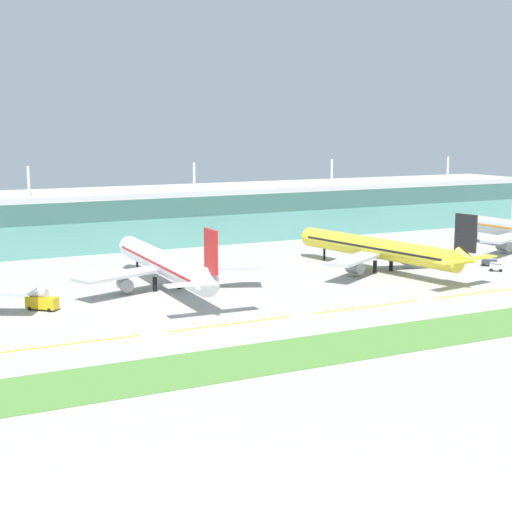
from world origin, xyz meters
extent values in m
plane|color=#A8A59E|center=(0.00, 0.00, 0.00)|extent=(600.00, 600.00, 0.00)
cube|color=#5B9E93|center=(0.00, 109.00, 8.67)|extent=(280.00, 28.00, 17.34)
cube|color=silver|center=(0.00, 109.00, 18.24)|extent=(288.00, 34.00, 1.80)
cylinder|color=silver|center=(-56.00, 103.40, 23.64)|extent=(0.90, 0.90, 9.00)
cylinder|color=silver|center=(0.00, 103.40, 23.64)|extent=(0.90, 0.90, 9.00)
cylinder|color=silver|center=(56.00, 103.40, 23.64)|extent=(0.90, 0.90, 9.00)
cylinder|color=silver|center=(112.00, 103.40, 23.64)|extent=(0.90, 0.90, 9.00)
cylinder|color=white|center=(-36.84, 36.04, 6.50)|extent=(8.03, 61.61, 5.80)
cone|color=white|center=(-35.65, 68.74, 6.50)|extent=(5.65, 4.20, 5.51)
cone|color=white|center=(-38.06, 2.34, 7.70)|extent=(5.17, 6.80, 5.72)
cube|color=red|center=(-38.02, 3.34, 14.15)|extent=(0.93, 6.42, 9.50)
cube|color=white|center=(-43.54, 3.04, 7.50)|extent=(10.11, 3.56, 0.36)
cube|color=white|center=(-32.54, 2.64, 7.50)|extent=(10.11, 3.56, 0.36)
cube|color=#B7BABF|center=(-48.99, 32.05, 5.20)|extent=(24.88, 14.57, 0.70)
cylinder|color=gray|center=(-47.74, 33.45, 2.40)|extent=(3.36, 4.61, 3.20)
cube|color=#B7BABF|center=(-25.00, 31.18, 5.20)|extent=(24.69, 16.00, 0.70)
cylinder|color=gray|center=(-26.15, 32.67, 2.40)|extent=(3.36, 4.61, 3.20)
cylinder|color=black|center=(-36.00, 59.07, 1.80)|extent=(0.70, 0.70, 3.60)
cylinder|color=black|center=(-40.14, 33.16, 1.80)|extent=(1.10, 1.10, 3.60)
cylinder|color=black|center=(-33.75, 32.93, 1.80)|extent=(1.10, 1.10, 3.60)
cube|color=red|center=(-36.84, 36.04, 6.90)|extent=(7.84, 55.47, 0.60)
cylinder|color=yellow|center=(25.27, 31.57, 6.50)|extent=(15.38, 58.28, 5.80)
cone|color=yellow|center=(20.11, 62.20, 6.50)|extent=(6.10, 4.86, 5.51)
cone|color=yellow|center=(30.60, -0.04, 7.70)|extent=(5.96, 7.35, 5.72)
cube|color=black|center=(30.43, 0.94, 14.15)|extent=(1.75, 6.43, 9.50)
cube|color=yellow|center=(25.09, -0.46, 7.50)|extent=(10.39, 4.82, 0.36)
cube|color=yellow|center=(35.94, 1.36, 7.50)|extent=(10.39, 4.82, 0.36)
cube|color=#B7BABF|center=(14.17, 25.22, 5.20)|extent=(24.01, 18.36, 0.70)
cylinder|color=gray|center=(15.11, 26.84, 2.40)|extent=(3.90, 4.97, 3.20)
cube|color=#B7BABF|center=(37.84, 29.20, 5.20)|extent=(24.90, 11.81, 0.70)
cylinder|color=gray|center=(36.41, 30.43, 2.40)|extent=(3.90, 4.97, 3.20)
cylinder|color=black|center=(21.65, 53.07, 1.80)|extent=(0.70, 0.70, 3.60)
cylinder|color=black|center=(22.61, 28.08, 1.80)|extent=(1.10, 1.10, 3.60)
cylinder|color=black|center=(28.92, 29.15, 1.80)|extent=(1.10, 1.10, 3.60)
cube|color=black|center=(25.27, 31.57, 6.90)|extent=(14.45, 52.55, 0.60)
cone|color=#ADB2BC|center=(90.13, 70.58, 6.50)|extent=(5.62, 4.16, 5.51)
cube|color=#B7BABF|center=(79.11, 36.47, 5.20)|extent=(24.71, 15.86, 0.70)
cylinder|color=gray|center=(80.27, 37.94, 2.40)|extent=(3.33, 4.59, 3.20)
cylinder|color=black|center=(90.39, 61.74, 1.80)|extent=(0.70, 0.70, 3.60)
cube|color=yellow|center=(-71.00, -4.92, 0.02)|extent=(28.00, 0.70, 0.04)
cube|color=yellow|center=(-37.00, -4.92, 0.02)|extent=(28.00, 0.70, 0.04)
cube|color=yellow|center=(-3.00, -4.92, 0.02)|extent=(28.00, 0.70, 0.04)
cube|color=yellow|center=(31.00, -4.92, 0.02)|extent=(28.00, 0.70, 0.04)
cube|color=#518438|center=(0.00, -29.71, 0.05)|extent=(300.00, 18.00, 0.10)
cube|color=silver|center=(55.09, 15.19, 1.25)|extent=(3.81, 3.83, 1.60)
cube|color=silver|center=(55.09, 15.19, 2.40)|extent=(3.56, 3.57, 0.16)
cylinder|color=black|center=(56.55, 14.87, 0.45)|extent=(0.88, 0.89, 0.90)
cylinder|color=black|center=(55.40, 13.73, 0.45)|extent=(0.88, 0.89, 0.90)
cylinder|color=black|center=(54.78, 16.66, 0.45)|extent=(0.88, 0.89, 0.90)
cylinder|color=black|center=(53.62, 15.52, 0.45)|extent=(0.88, 0.89, 0.90)
cube|color=#333842|center=(59.42, 22.52, 1.15)|extent=(4.86, 4.74, 1.40)
cylinder|color=black|center=(57.56, 22.77, 0.45)|extent=(0.90, 0.87, 0.90)
cylinder|color=black|center=(59.02, 24.36, 0.45)|extent=(0.90, 0.87, 0.90)
cylinder|color=black|center=(59.83, 20.68, 0.45)|extent=(0.90, 0.87, 0.90)
cylinder|color=black|center=(61.29, 22.28, 0.45)|extent=(0.90, 0.87, 0.90)
cube|color=gold|center=(-69.45, 25.40, 1.75)|extent=(6.92, 6.94, 2.60)
cylinder|color=silver|center=(-70.02, 25.97, 3.95)|extent=(4.24, 4.25, 2.00)
cylinder|color=black|center=(-66.85, 24.44, 0.45)|extent=(0.88, 0.89, 0.90)
cylinder|color=black|center=(-68.51, 22.79, 0.45)|extent=(0.88, 0.89, 0.90)
cylinder|color=black|center=(-70.40, 28.01, 0.45)|extent=(0.88, 0.89, 0.90)
cylinder|color=black|center=(-72.06, 26.37, 0.45)|extent=(0.88, 0.89, 0.90)
camera|label=1|loc=(-104.95, -148.80, 40.65)|focal=55.32mm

